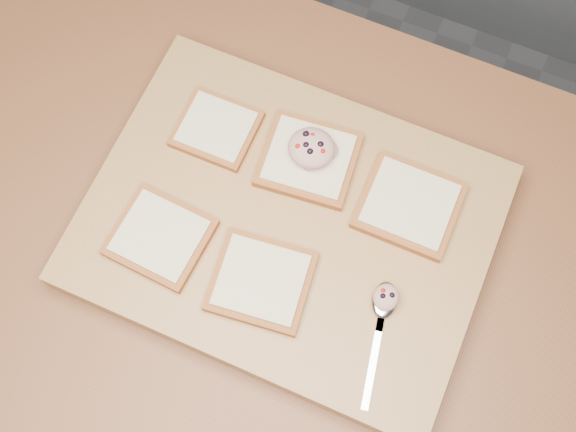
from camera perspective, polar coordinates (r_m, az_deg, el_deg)
name	(u,v)px	position (r m, az deg, el deg)	size (l,w,h in m)	color
ground	(339,373)	(1.90, 4.09, -12.27)	(4.00, 4.00, 0.00)	#515459
island_counter	(355,342)	(1.45, 5.30, -9.85)	(2.00, 0.80, 0.90)	slate
cutting_board	(288,226)	(1.01, 0.00, -0.79)	(0.55, 0.42, 0.04)	tan
bread_far_left	(217,129)	(1.05, -5.67, 6.89)	(0.11, 0.10, 0.02)	#A35A2A
bread_far_center	(309,159)	(1.02, 1.64, 4.50)	(0.14, 0.13, 0.02)	#A35A2A
bread_far_right	(409,205)	(1.01, 9.56, 0.86)	(0.13, 0.12, 0.02)	#A35A2A
bread_near_left	(160,237)	(0.99, -10.07, -1.64)	(0.13, 0.12, 0.02)	#A35A2A
bread_near_center	(261,281)	(0.96, -2.13, -5.16)	(0.14, 0.13, 0.02)	#A35A2A
tuna_salad_dollop	(311,148)	(1.00, 1.87, 5.40)	(0.07, 0.06, 0.03)	tan
spoon	(383,309)	(0.96, 7.51, -7.30)	(0.05, 0.17, 0.01)	silver
spoon_salad	(386,297)	(0.95, 7.76, -6.37)	(0.03, 0.04, 0.02)	tan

